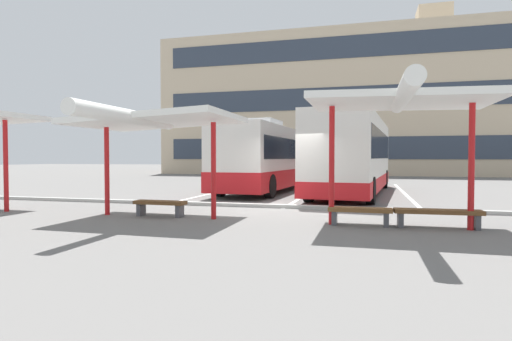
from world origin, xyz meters
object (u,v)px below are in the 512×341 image
(bench_1, at_px, (160,205))
(bench_2, at_px, (360,212))
(coach_bus_0, at_px, (270,159))
(waiting_shelter_2, at_px, (400,103))
(waiting_shelter_1, at_px, (153,122))
(coach_bus_1, at_px, (354,156))
(bench_3, at_px, (438,214))

(bench_1, bearing_deg, bench_2, -2.08)
(coach_bus_0, relative_size, waiting_shelter_2, 2.29)
(waiting_shelter_1, xyz_separation_m, bench_1, (0.00, 0.38, -2.35))
(coach_bus_1, bearing_deg, coach_bus_0, 167.47)
(bench_1, distance_m, waiting_shelter_2, 7.00)
(coach_bus_1, distance_m, bench_2, 9.30)
(waiting_shelter_1, relative_size, bench_3, 2.63)
(coach_bus_1, xyz_separation_m, bench_3, (2.22, -9.08, -1.44))
(coach_bus_0, distance_m, waiting_shelter_2, 11.80)
(waiting_shelter_1, distance_m, bench_1, 2.38)
(waiting_shelter_1, xyz_separation_m, bench_3, (7.37, 0.27, -2.33))
(bench_2, distance_m, bench_3, 1.80)
(coach_bus_0, bearing_deg, waiting_shelter_2, -61.98)
(waiting_shelter_1, distance_m, bench_2, 6.04)
(bench_1, xyz_separation_m, waiting_shelter_2, (6.47, -0.44, 2.65))
(waiting_shelter_2, bearing_deg, bench_2, 165.26)
(waiting_shelter_2, relative_size, bench_2, 3.12)
(coach_bus_0, distance_m, coach_bus_1, 4.29)
(bench_1, bearing_deg, bench_3, -0.80)
(waiting_shelter_1, height_order, waiting_shelter_2, waiting_shelter_2)
(waiting_shelter_2, distance_m, bench_3, 2.80)
(bench_2, bearing_deg, waiting_shelter_1, -178.19)
(coach_bus_1, relative_size, bench_3, 5.87)
(bench_1, bearing_deg, coach_bus_1, 60.17)
(bench_2, bearing_deg, coach_bus_0, 114.50)
(coach_bus_1, xyz_separation_m, bench_2, (0.42, -9.18, -1.45))
(coach_bus_1, xyz_separation_m, waiting_shelter_1, (-5.15, -9.35, 0.89))
(coach_bus_1, distance_m, bench_3, 9.46)
(bench_3, bearing_deg, waiting_shelter_2, -159.57)
(coach_bus_1, bearing_deg, waiting_shelter_1, -118.82)
(bench_1, xyz_separation_m, bench_3, (7.37, -0.10, 0.01))
(coach_bus_0, xyz_separation_m, coach_bus_1, (4.18, -0.93, 0.18))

